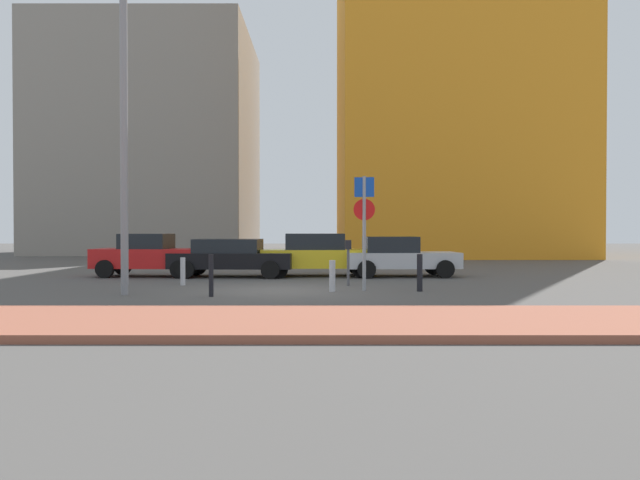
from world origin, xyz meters
name	(u,v)px	position (x,y,z in m)	size (l,w,h in m)	color
ground_plane	(280,290)	(0.00, 0.00, 0.00)	(120.00, 120.00, 0.00)	#4C4947
sidewalk_brick	(258,322)	(0.00, -6.53, 0.07)	(40.00, 3.67, 0.14)	#93513D
parked_car_red	(148,255)	(-5.12, 5.27, 0.78)	(4.03, 2.10, 1.55)	red
parked_car_black	(231,257)	(-2.11, 5.09, 0.73)	(4.45, 2.21, 1.37)	black
parked_car_yellow	(317,254)	(1.01, 5.51, 0.80)	(4.29, 2.15, 1.56)	gold
parked_car_silver	(397,256)	(3.93, 5.25, 0.74)	(4.15, 2.21, 1.45)	#B7BABF
parking_sign_post	(364,219)	(2.33, -0.05, 2.01)	(0.60, 0.12, 3.19)	gray
parking_meter	(347,256)	(1.95, 1.41, 0.90)	(0.18, 0.14, 1.39)	#4C4C51
street_lamp	(123,110)	(-4.02, -1.19, 4.82)	(0.70, 0.36, 8.36)	gray
traffic_bollard_near	(210,276)	(-1.67, -1.67, 0.54)	(0.12, 0.12, 1.08)	black
traffic_bollard_mid	(182,271)	(-3.12, 1.66, 0.43)	(0.15, 0.15, 0.85)	#B7B7BC
traffic_bollard_far	(419,273)	(3.84, -0.28, 0.51)	(0.16, 0.16, 1.03)	black
traffic_bollard_edge	(332,276)	(1.43, -0.34, 0.43)	(0.17, 0.17, 0.86)	#B7B7BC
building_colorful_midrise	(445,62)	(9.81, 26.24, 13.33)	(14.64, 17.00, 26.66)	orange
building_under_construction	(154,145)	(-11.27, 29.71, 8.02)	(14.33, 14.23, 16.04)	gray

